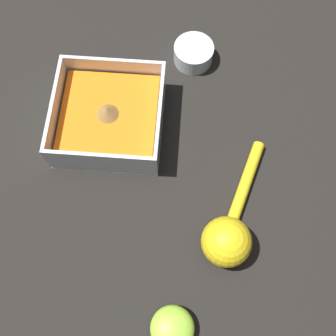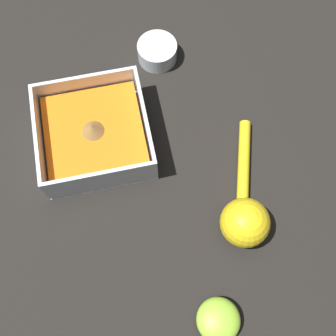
{
  "view_description": "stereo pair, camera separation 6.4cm",
  "coord_description": "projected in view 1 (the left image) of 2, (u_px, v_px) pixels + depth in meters",
  "views": [
    {
      "loc": [
        -0.3,
        -0.08,
        0.64
      ],
      "look_at": [
        -0.07,
        -0.07,
        0.04
      ],
      "focal_mm": 42.0,
      "sensor_mm": 36.0,
      "label": 1
    },
    {
      "loc": [
        -0.3,
        -0.02,
        0.64
      ],
      "look_at": [
        -0.07,
        -0.07,
        0.04
      ],
      "focal_mm": 42.0,
      "sensor_mm": 36.0,
      "label": 2
    }
  ],
  "objects": [
    {
      "name": "square_dish",
      "position": [
        110.0,
        119.0,
        0.69
      ],
      "size": [
        0.18,
        0.18,
        0.07
      ],
      "color": "silver",
      "rests_on": "ground_plane"
    },
    {
      "name": "lemon_half",
      "position": [
        172.0,
        328.0,
        0.57
      ],
      "size": [
        0.07,
        0.07,
        0.04
      ],
      "color": "#93CC38",
      "rests_on": "ground_plane"
    },
    {
      "name": "spice_bowl",
      "position": [
        193.0,
        54.0,
        0.75
      ],
      "size": [
        0.07,
        0.07,
        0.04
      ],
      "color": "silver",
      "rests_on": "ground_plane"
    },
    {
      "name": "lemon_squeezer",
      "position": [
        229.0,
        235.0,
        0.6
      ],
      "size": [
        0.22,
        0.11,
        0.08
      ],
      "rotation": [
        0.0,
        0.0,
        2.83
      ],
      "color": "yellow",
      "rests_on": "ground_plane"
    },
    {
      "name": "ground_plane",
      "position": [
        133.0,
        134.0,
        0.7
      ],
      "size": [
        4.0,
        4.0,
        0.0
      ],
      "primitive_type": "plane",
      "color": "black"
    }
  ]
}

